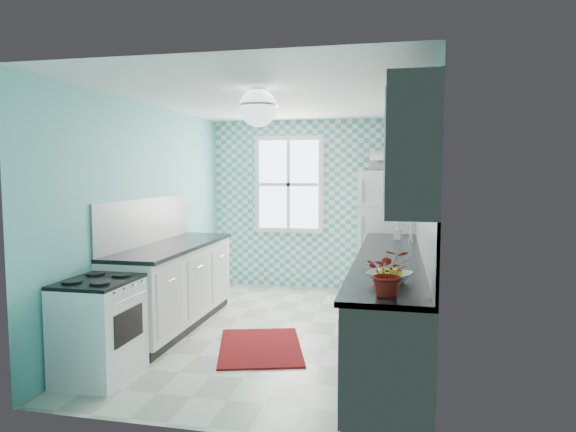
% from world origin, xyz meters
% --- Properties ---
extents(floor, '(3.00, 4.40, 0.02)m').
position_xyz_m(floor, '(0.00, 0.00, -0.01)').
color(floor, silver).
rests_on(floor, ground).
extents(ceiling, '(3.00, 4.40, 0.02)m').
position_xyz_m(ceiling, '(0.00, 0.00, 2.51)').
color(ceiling, white).
rests_on(ceiling, wall_back).
extents(wall_back, '(3.00, 0.02, 2.50)m').
position_xyz_m(wall_back, '(0.00, 2.21, 1.25)').
color(wall_back, '#68C5C0').
rests_on(wall_back, floor).
extents(wall_front, '(3.00, 0.02, 2.50)m').
position_xyz_m(wall_front, '(0.00, -2.21, 1.25)').
color(wall_front, '#68C5C0').
rests_on(wall_front, floor).
extents(wall_left, '(0.02, 4.40, 2.50)m').
position_xyz_m(wall_left, '(-1.51, 0.00, 1.25)').
color(wall_left, '#68C5C0').
rests_on(wall_left, floor).
extents(wall_right, '(0.02, 4.40, 2.50)m').
position_xyz_m(wall_right, '(1.51, 0.00, 1.25)').
color(wall_right, '#68C5C0').
rests_on(wall_right, floor).
extents(accent_wall, '(3.00, 0.01, 2.50)m').
position_xyz_m(accent_wall, '(0.00, 2.19, 1.25)').
color(accent_wall, '#47AAA2').
rests_on(accent_wall, wall_back).
extents(window, '(1.04, 0.05, 1.44)m').
position_xyz_m(window, '(-0.35, 2.16, 1.55)').
color(window, white).
rests_on(window, wall_back).
extents(backsplash_right, '(0.02, 3.60, 0.51)m').
position_xyz_m(backsplash_right, '(1.49, -0.40, 1.20)').
color(backsplash_right, white).
rests_on(backsplash_right, wall_right).
extents(backsplash_left, '(0.02, 2.15, 0.51)m').
position_xyz_m(backsplash_left, '(-1.49, -0.07, 1.20)').
color(backsplash_left, white).
rests_on(backsplash_left, wall_left).
extents(upper_cabinets_right, '(0.33, 3.20, 0.90)m').
position_xyz_m(upper_cabinets_right, '(1.33, -0.60, 1.90)').
color(upper_cabinets_right, white).
rests_on(upper_cabinets_right, wall_right).
extents(upper_cabinet_fridge, '(0.40, 0.74, 0.40)m').
position_xyz_m(upper_cabinet_fridge, '(1.30, 1.83, 2.25)').
color(upper_cabinet_fridge, white).
rests_on(upper_cabinet_fridge, wall_right).
extents(ceiling_light, '(0.34, 0.34, 0.35)m').
position_xyz_m(ceiling_light, '(0.00, -0.80, 2.32)').
color(ceiling_light, silver).
rests_on(ceiling_light, ceiling).
extents(base_cabinets_right, '(0.60, 3.60, 0.90)m').
position_xyz_m(base_cabinets_right, '(1.20, -0.40, 0.45)').
color(base_cabinets_right, white).
rests_on(base_cabinets_right, floor).
extents(countertop_right, '(0.63, 3.60, 0.04)m').
position_xyz_m(countertop_right, '(1.19, -0.40, 0.92)').
color(countertop_right, black).
rests_on(countertop_right, base_cabinets_right).
extents(base_cabinets_left, '(0.60, 2.15, 0.90)m').
position_xyz_m(base_cabinets_left, '(-1.20, -0.07, 0.45)').
color(base_cabinets_left, white).
rests_on(base_cabinets_left, floor).
extents(countertop_left, '(0.63, 2.15, 0.04)m').
position_xyz_m(countertop_left, '(-1.19, -0.07, 0.92)').
color(countertop_left, black).
rests_on(countertop_left, base_cabinets_left).
extents(fridge, '(0.76, 0.76, 1.75)m').
position_xyz_m(fridge, '(1.11, 1.81, 0.88)').
color(fridge, white).
rests_on(fridge, floor).
extents(stove, '(0.55, 0.69, 0.83)m').
position_xyz_m(stove, '(-1.20, -1.52, 0.44)').
color(stove, white).
rests_on(stove, floor).
extents(sink, '(0.55, 0.46, 0.53)m').
position_xyz_m(sink, '(1.20, 0.54, 0.93)').
color(sink, silver).
rests_on(sink, countertop_right).
extents(rug, '(1.08, 1.31, 0.02)m').
position_xyz_m(rug, '(-0.06, -0.54, 0.01)').
color(rug, maroon).
rests_on(rug, floor).
extents(dish_towel, '(0.03, 0.23, 0.34)m').
position_xyz_m(dish_towel, '(0.89, 0.67, 0.48)').
color(dish_towel, '#70BCAE').
rests_on(dish_towel, base_cabinets_right).
extents(fruit_bowl, '(0.40, 0.40, 0.08)m').
position_xyz_m(fruit_bowl, '(1.20, -1.55, 0.98)').
color(fruit_bowl, white).
rests_on(fruit_bowl, countertop_right).
extents(potted_plant, '(0.30, 0.27, 0.32)m').
position_xyz_m(potted_plant, '(1.20, -1.99, 1.10)').
color(potted_plant, '#A72817').
rests_on(potted_plant, countertop_right).
extents(soap_bottle, '(0.10, 0.10, 0.18)m').
position_xyz_m(soap_bottle, '(1.25, 0.85, 1.03)').
color(soap_bottle, '#8FAFBF').
rests_on(soap_bottle, countertop_right).
extents(microwave, '(0.51, 0.37, 0.27)m').
position_xyz_m(microwave, '(1.11, 1.81, 1.89)').
color(microwave, silver).
rests_on(microwave, fridge).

